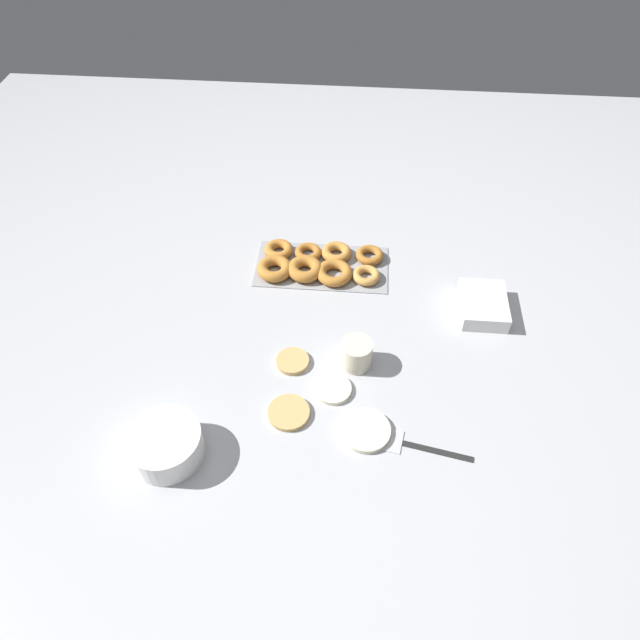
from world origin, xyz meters
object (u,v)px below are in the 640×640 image
Objects in this scene: pancake_1 at (289,413)px; pancake_3 at (366,430)px; pancake_0 at (293,361)px; pancake_2 at (333,389)px; container_stack at (483,305)px; spatula at (388,439)px; batter_bowl at (166,444)px; paper_cup at (356,354)px; donut_tray at (317,264)px.

pancake_3 is (-0.18, 0.03, 0.00)m from pancake_1.
pancake_2 is (-0.11, 0.08, -0.00)m from pancake_0.
pancake_0 is at bearing 23.99° from container_stack.
pancake_0 is at bearing -35.15° from pancake_2.
container_stack reaches higher than spatula.
pancake_0 is at bearing -44.35° from pancake_3.
batter_bowl is (0.43, 0.09, 0.03)m from pancake_3.
paper_cup reaches higher than container_stack.
pancake_3 is 0.05m from spatula.
pancake_2 is at bearing -53.20° from pancake_3.
pancake_1 is at bearing 37.59° from pancake_2.
batter_bowl is 1.03× the size of container_stack.
paper_cup is at bearing -58.45° from spatula.
pancake_0 is 0.15m from pancake_1.
paper_cup is (-0.13, 0.34, 0.02)m from donut_tray.
pancake_1 is 0.86× the size of pancake_3.
pancake_1 is (-0.01, 0.15, -0.00)m from pancake_0.
pancake_0 is 0.28× the size of spatula.
pancake_1 is 1.10× the size of pancake_2.
pancake_1 is 0.12m from pancake_2.
donut_tray is (-0.03, -0.35, 0.01)m from pancake_0.
pancake_1 is 0.50m from donut_tray.
pancake_2 is 0.55× the size of batter_bowl.
donut_tray reaches higher than spatula.
donut_tray is (-0.02, -0.50, 0.01)m from pancake_1.
pancake_3 is (-0.19, 0.18, 0.00)m from pancake_0.
batter_bowl reaches higher than donut_tray.
pancake_3 is 0.51m from container_stack.
paper_cup reaches higher than pancake_0.
pancake_1 is at bearing 93.24° from pancake_0.
pancake_3 is 0.39× the size of spatula.
spatula is (-0.48, -0.07, -0.03)m from batter_bowl.
donut_tray is 0.59m from spatula.
donut_tray is (0.08, -0.43, 0.01)m from pancake_2.
pancake_2 is 0.56× the size of container_stack.
donut_tray is at bearing -73.58° from pancake_3.
spatula is at bearing 140.05° from pancake_0.
pancake_0 is 0.51× the size of batter_bowl.
pancake_0 is 0.35m from donut_tray.
container_stack is (-0.74, -0.49, -0.01)m from batter_bowl.
pancake_3 is at bearing 106.42° from donut_tray.
spatula is (-0.13, 0.13, -0.00)m from pancake_2.
container_stack reaches higher than pancake_0.
donut_tray is at bearing -79.85° from pancake_2.
container_stack is (-0.30, -0.40, 0.02)m from pancake_3.
batter_bowl reaches higher than spatula.
pancake_2 is 0.49m from container_stack.
pancake_0 is at bearing -131.81° from batter_bowl.
batter_bowl is 0.49m from paper_cup.
paper_cup is (0.34, 0.21, 0.01)m from container_stack.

